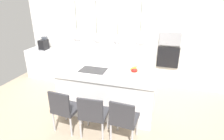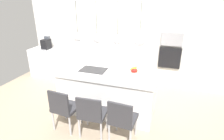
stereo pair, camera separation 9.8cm
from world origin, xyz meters
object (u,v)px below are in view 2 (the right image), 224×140
(chair_middle, at_px, (92,113))
(chair_far, at_px, (122,119))
(microwave, at_px, (172,39))
(coffee_machine, at_px, (46,44))
(chair_near, at_px, (64,107))
(oven, at_px, (170,58))
(fruit_bowl, at_px, (134,72))

(chair_middle, height_order, chair_far, chair_far)
(microwave, bearing_deg, coffee_machine, -175.33)
(chair_middle, xyz_separation_m, chair_far, (0.55, -0.00, 0.01))
(chair_middle, distance_m, chair_far, 0.55)
(chair_near, bearing_deg, oven, 53.98)
(coffee_machine, relative_size, chair_middle, 0.45)
(fruit_bowl, distance_m, chair_far, 1.01)
(chair_near, height_order, chair_middle, chair_near)
(chair_near, bearing_deg, coffee_machine, 131.64)
(fruit_bowl, xyz_separation_m, coffee_machine, (-2.99, 1.24, 0.05))
(chair_near, xyz_separation_m, chair_far, (1.11, 0.00, 0.00))
(chair_near, bearing_deg, fruit_bowl, 38.21)
(microwave, height_order, oven, microwave)
(microwave, distance_m, oven, 0.50)
(coffee_machine, bearing_deg, microwave, 4.67)
(chair_near, distance_m, chair_middle, 0.56)
(microwave, height_order, chair_near, microwave)
(fruit_bowl, bearing_deg, oven, 67.31)
(chair_middle, bearing_deg, chair_near, -179.85)
(microwave, height_order, chair_far, microwave)
(oven, bearing_deg, chair_middle, -116.35)
(coffee_machine, relative_size, oven, 0.68)
(fruit_bowl, height_order, chair_far, fruit_bowl)
(chair_far, bearing_deg, coffee_machine, 144.76)
(oven, bearing_deg, microwave, 0.00)
(oven, height_order, chair_far, oven)
(coffee_machine, bearing_deg, chair_far, -35.24)
(fruit_bowl, bearing_deg, chair_near, -141.79)
(chair_middle, bearing_deg, fruit_bowl, 57.75)
(fruit_bowl, relative_size, chair_far, 0.30)
(microwave, xyz_separation_m, chair_middle, (-1.19, -2.41, -0.89))
(oven, xyz_separation_m, chair_middle, (-1.19, -2.41, -0.39))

